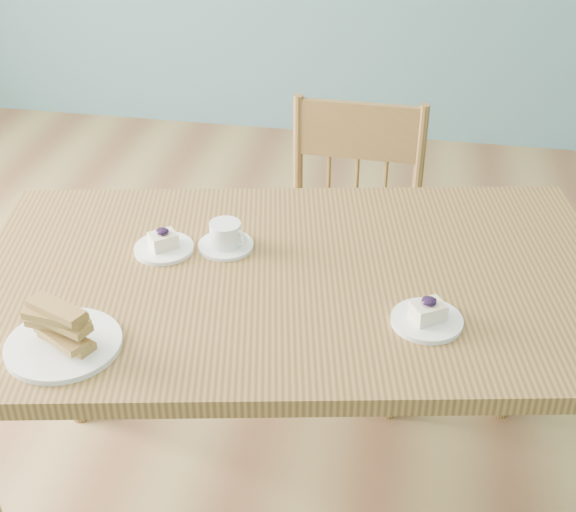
{
  "coord_description": "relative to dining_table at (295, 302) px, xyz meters",
  "views": [
    {
      "loc": [
        0.63,
        -1.6,
        1.84
      ],
      "look_at": [
        0.34,
        -0.03,
        0.81
      ],
      "focal_mm": 50.0,
      "sensor_mm": 36.0,
      "label": 1
    }
  ],
  "objects": [
    {
      "name": "room",
      "position": [
        -0.37,
        0.08,
        0.63
      ],
      "size": [
        5.01,
        5.01,
        2.71
      ],
      "color": "#A1804B",
      "rests_on": "ground"
    },
    {
      "name": "dining_chair",
      "position": [
        0.06,
        0.63,
        -0.24
      ],
      "size": [
        0.43,
        0.41,
        0.93
      ],
      "rotation": [
        0.0,
        0.0,
        -0.02
      ],
      "color": "olive",
      "rests_on": "ground"
    },
    {
      "name": "cheesecake_plate_far",
      "position": [
        -0.33,
        0.05,
        0.09
      ],
      "size": [
        0.14,
        0.14,
        0.06
      ],
      "rotation": [
        0.0,
        0.0,
        0.68
      ],
      "color": "white",
      "rests_on": "dining_table"
    },
    {
      "name": "biscotti_plate",
      "position": [
        -0.42,
        -0.35,
        0.11
      ],
      "size": [
        0.24,
        0.24,
        0.11
      ],
      "rotation": [
        0.0,
        0.0,
        -0.36
      ],
      "color": "white",
      "rests_on": "dining_table"
    },
    {
      "name": "coffee_cup",
      "position": [
        -0.19,
        0.09,
        0.11
      ],
      "size": [
        0.13,
        0.13,
        0.07
      ],
      "rotation": [
        0.0,
        0.0,
        -0.32
      ],
      "color": "white",
      "rests_on": "dining_table"
    },
    {
      "name": "cheesecake_plate_near",
      "position": [
        0.31,
        -0.13,
        0.1
      ],
      "size": [
        0.15,
        0.15,
        0.06
      ],
      "rotation": [
        0.0,
        0.0,
        0.56
      ],
      "color": "white",
      "rests_on": "dining_table"
    },
    {
      "name": "dining_table",
      "position": [
        0.0,
        0.0,
        0.0
      ],
      "size": [
        1.62,
        1.12,
        0.79
      ],
      "rotation": [
        0.0,
        0.0,
        0.19
      ],
      "color": "olive",
      "rests_on": "ground"
    }
  ]
}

